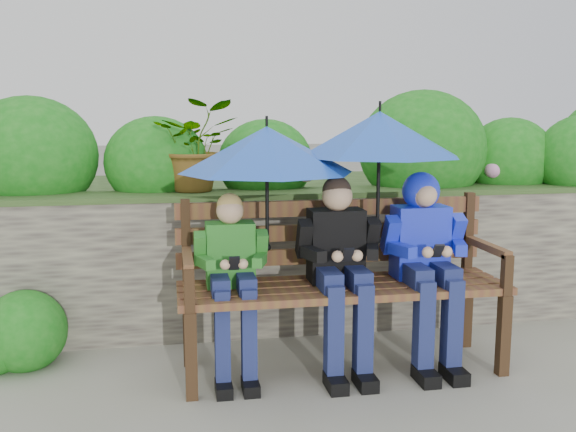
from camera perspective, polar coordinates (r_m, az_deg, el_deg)
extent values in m
plane|color=gray|center=(4.14, 0.26, -13.32)|extent=(60.00, 60.00, 0.00)
cube|color=#4B453F|center=(4.69, -1.45, -4.20)|extent=(8.00, 0.40, 1.00)
cube|color=#253A15|center=(4.60, -1.47, 1.99)|extent=(8.00, 0.42, 0.04)
cube|color=#253A15|center=(5.86, -3.29, -1.74)|extent=(8.00, 2.00, 0.96)
ellipsoid|color=#126713|center=(4.95, -21.91, 5.01)|extent=(0.94, 0.75, 0.85)
ellipsoid|color=#126713|center=(4.80, -11.63, 4.68)|extent=(0.75, 0.60, 0.68)
ellipsoid|color=#126713|center=(4.86, -2.02, 4.81)|extent=(0.72, 0.58, 0.65)
ellipsoid|color=#126713|center=(5.15, 11.88, 5.86)|extent=(1.02, 0.82, 0.92)
ellipsoid|color=#126713|center=(5.50, 19.07, 4.85)|extent=(0.73, 0.59, 0.66)
sphere|color=pink|center=(4.71, -20.91, 3.27)|extent=(0.14, 0.14, 0.14)
sphere|color=pink|center=(4.73, 1.62, 3.89)|extent=(0.14, 0.14, 0.14)
sphere|color=pink|center=(5.25, 17.77, 3.97)|extent=(0.14, 0.14, 0.14)
imported|color=#126713|center=(4.62, -8.18, 6.22)|extent=(0.58, 0.51, 0.65)
imported|color=#126713|center=(5.00, 12.28, 5.97)|extent=(0.33, 0.33, 0.59)
sphere|color=#126713|center=(4.43, -22.36, -9.45)|extent=(0.52, 0.52, 0.52)
cube|color=#352213|center=(3.67, -8.61, -12.23)|extent=(0.07, 0.07, 0.50)
cube|color=#352213|center=(4.14, -8.85, -9.72)|extent=(0.07, 0.07, 0.50)
cube|color=#352213|center=(4.16, 18.61, -10.02)|extent=(0.07, 0.07, 0.50)
cube|color=#352213|center=(4.58, 15.55, -8.10)|extent=(0.07, 0.07, 0.50)
cube|color=brown|center=(3.76, 5.82, -7.25)|extent=(2.01, 0.11, 0.04)
cube|color=brown|center=(3.89, 5.22, -6.66)|extent=(2.01, 0.11, 0.04)
cube|color=brown|center=(4.02, 4.66, -6.12)|extent=(2.01, 0.11, 0.04)
cube|color=brown|center=(4.16, 4.14, -5.61)|extent=(2.01, 0.11, 0.04)
cube|color=#352213|center=(4.02, -9.04, -2.45)|extent=(0.06, 0.06, 0.56)
cube|color=brown|center=(3.76, -8.92, -3.77)|extent=(0.06, 0.52, 0.04)
cube|color=#352213|center=(3.55, -8.75, -6.59)|extent=(0.06, 0.06, 0.25)
cube|color=#352213|center=(4.47, 15.71, -1.52)|extent=(0.06, 0.06, 0.56)
cube|color=brown|center=(4.24, 17.31, -2.62)|extent=(0.06, 0.52, 0.04)
cube|color=#352213|center=(4.05, 18.87, -5.01)|extent=(0.06, 0.06, 0.25)
cube|color=brown|center=(4.18, 3.95, -3.48)|extent=(2.01, 0.04, 0.10)
cube|color=brown|center=(4.15, 3.97, -1.38)|extent=(2.01, 0.04, 0.10)
cube|color=brown|center=(4.13, 4.00, 0.76)|extent=(2.01, 0.04, 0.10)
cube|color=#21741A|center=(3.88, -5.16, -3.41)|extent=(0.29, 0.17, 0.39)
sphere|color=#DCAB80|center=(3.81, -5.19, 0.47)|extent=(0.16, 0.16, 0.16)
sphere|color=tan|center=(3.81, -5.21, 0.91)|extent=(0.15, 0.15, 0.15)
cube|color=#14223F|center=(3.77, -6.10, -6.02)|extent=(0.10, 0.27, 0.10)
cube|color=#14223F|center=(3.73, -5.85, -10.99)|extent=(0.08, 0.09, 0.60)
cube|color=black|center=(3.79, -5.72, -15.02)|extent=(0.09, 0.19, 0.07)
cube|color=#14223F|center=(3.79, -3.78, -5.94)|extent=(0.10, 0.27, 0.10)
cube|color=#14223F|center=(3.75, -3.48, -10.88)|extent=(0.08, 0.09, 0.60)
cube|color=black|center=(3.80, -3.35, -14.90)|extent=(0.09, 0.19, 0.07)
cube|color=#21741A|center=(3.81, -7.84, -2.88)|extent=(0.07, 0.16, 0.22)
cube|color=#21741A|center=(3.72, -7.35, -4.11)|extent=(0.11, 0.18, 0.06)
sphere|color=#DCAB80|center=(3.65, -5.62, -4.33)|extent=(0.06, 0.06, 0.06)
cube|color=#21741A|center=(3.84, -2.40, -2.70)|extent=(0.07, 0.16, 0.22)
cube|color=#21741A|center=(3.75, -2.54, -3.95)|extent=(0.11, 0.18, 0.06)
sphere|color=#DCAB80|center=(3.66, -4.03, -4.27)|extent=(0.06, 0.06, 0.06)
cube|color=black|center=(3.65, -4.81, -4.20)|extent=(0.06, 0.07, 0.09)
cube|color=black|center=(3.98, 4.26, -2.61)|extent=(0.33, 0.20, 0.45)
sphere|color=#DCAB80|center=(3.91, 4.39, 1.78)|extent=(0.19, 0.19, 0.19)
sphere|color=black|center=(3.92, 4.36, 2.27)|extent=(0.18, 0.18, 0.18)
cube|color=#14223F|center=(3.85, 3.55, -5.56)|extent=(0.12, 0.31, 0.12)
cube|color=#14223F|center=(3.79, 4.09, -10.58)|extent=(0.10, 0.11, 0.61)
cube|color=black|center=(3.84, 4.27, -14.57)|extent=(0.11, 0.22, 0.08)
cube|color=#14223F|center=(3.89, 6.09, -5.42)|extent=(0.12, 0.31, 0.12)
cube|color=#14223F|center=(3.84, 6.68, -10.37)|extent=(0.10, 0.11, 0.61)
cube|color=black|center=(3.88, 6.87, -14.32)|extent=(0.11, 0.22, 0.08)
cube|color=black|center=(3.87, 1.44, -2.03)|extent=(0.08, 0.18, 0.25)
cube|color=black|center=(3.77, 2.27, -3.40)|extent=(0.13, 0.21, 0.07)
sphere|color=#DCAB80|center=(3.72, 4.42, -3.61)|extent=(0.07, 0.07, 0.07)
cube|color=black|center=(3.98, 7.39, -1.80)|extent=(0.08, 0.18, 0.25)
cube|color=black|center=(3.87, 7.53, -3.16)|extent=(0.13, 0.21, 0.07)
sphere|color=#DCAB80|center=(3.75, 6.16, -3.52)|extent=(0.07, 0.07, 0.07)
cube|color=black|center=(3.72, 5.34, -3.45)|extent=(0.06, 0.07, 0.09)
cube|color=#151AD8|center=(4.15, 11.64, -2.24)|extent=(0.34, 0.20, 0.46)
sphere|color=#DCAB80|center=(4.09, 11.89, 2.02)|extent=(0.19, 0.19, 0.19)
sphere|color=#151AD8|center=(4.11, 11.73, 2.21)|extent=(0.24, 0.24, 0.24)
sphere|color=#DCAB80|center=(4.04, 12.13, 1.80)|extent=(0.14, 0.14, 0.14)
cube|color=#14223F|center=(4.01, 11.23, -5.10)|extent=(0.12, 0.32, 0.12)
cube|color=#14223F|center=(3.96, 11.95, -9.91)|extent=(0.10, 0.11, 0.61)
cube|color=black|center=(4.00, 12.16, -13.75)|extent=(0.11, 0.22, 0.08)
cube|color=#14223F|center=(4.08, 13.58, -4.94)|extent=(0.12, 0.32, 0.12)
cube|color=#14223F|center=(4.03, 14.34, -9.66)|extent=(0.10, 0.11, 0.61)
cube|color=black|center=(4.07, 14.56, -13.44)|extent=(0.11, 0.22, 0.08)
cube|color=#151AD8|center=(4.02, 9.11, -1.67)|extent=(0.08, 0.18, 0.25)
cube|color=#151AD8|center=(3.93, 10.12, -3.00)|extent=(0.13, 0.21, 0.07)
sphere|color=#DCAB80|center=(3.89, 12.30, -3.18)|extent=(0.07, 0.07, 0.07)
cube|color=#151AD8|center=(4.18, 14.64, -1.44)|extent=(0.08, 0.18, 0.25)
cube|color=#151AD8|center=(4.07, 14.99, -2.75)|extent=(0.13, 0.21, 0.07)
sphere|color=#DCAB80|center=(3.94, 13.91, -3.09)|extent=(0.07, 0.07, 0.07)
cube|color=black|center=(3.90, 13.18, -3.02)|extent=(0.06, 0.07, 0.09)
cone|color=blue|center=(3.77, -1.90, 5.91)|extent=(1.04, 1.04, 0.27)
cylinder|color=black|center=(3.76, -1.91, 8.44)|extent=(0.02, 0.02, 0.06)
cylinder|color=black|center=(3.79, -1.87, 1.52)|extent=(0.02, 0.02, 0.58)
sphere|color=black|center=(3.84, -1.85, -2.80)|extent=(0.04, 0.04, 0.04)
cone|color=blue|center=(3.91, 8.13, 7.23)|extent=(1.00, 1.00, 0.27)
cylinder|color=black|center=(3.91, 8.18, 9.65)|extent=(0.02, 0.02, 0.06)
cylinder|color=black|center=(3.93, 8.02, 2.49)|extent=(0.02, 0.02, 0.65)
sphere|color=black|center=(3.98, 7.92, -2.17)|extent=(0.04, 0.04, 0.04)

